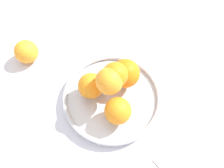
% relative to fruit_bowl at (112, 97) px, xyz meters
% --- Properties ---
extents(ground_plane, '(4.00, 4.00, 0.00)m').
position_rel_fruit_bowl_xyz_m(ground_plane, '(0.00, 0.00, -0.02)').
color(ground_plane, silver).
extents(fruit_bowl, '(0.28, 0.28, 0.03)m').
position_rel_fruit_bowl_xyz_m(fruit_bowl, '(0.00, 0.00, 0.00)').
color(fruit_bowl, silver).
rests_on(fruit_bowl, ground_plane).
extents(orange_pile, '(0.18, 0.17, 0.13)m').
position_rel_fruit_bowl_xyz_m(orange_pile, '(-0.00, 0.00, 0.07)').
color(orange_pile, orange).
rests_on(orange_pile, fruit_bowl).
extents(stray_orange, '(0.07, 0.07, 0.07)m').
position_rel_fruit_bowl_xyz_m(stray_orange, '(0.05, -0.30, 0.02)').
color(stray_orange, orange).
rests_on(stray_orange, ground_plane).
extents(napkin_folded, '(0.15, 0.15, 0.01)m').
position_rel_fruit_bowl_xyz_m(napkin_folded, '(0.02, 0.26, -0.01)').
color(napkin_folded, beige).
rests_on(napkin_folded, ground_plane).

